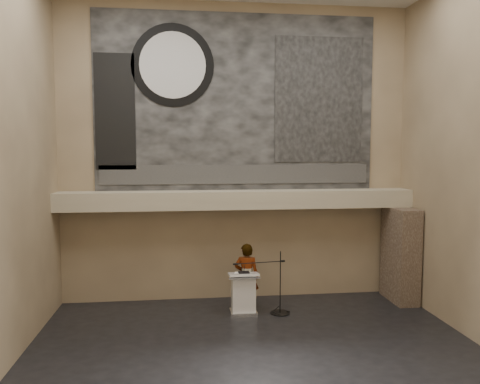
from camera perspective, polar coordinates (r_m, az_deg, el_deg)
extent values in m
plane|color=black|center=(10.52, 2.20, -19.27)|extent=(10.00, 10.00, 0.00)
cube|color=#7B674E|center=(13.54, -0.40, 4.73)|extent=(10.00, 0.02, 8.50)
cube|color=#7B674E|center=(5.67, 8.71, 4.15)|extent=(10.00, 0.02, 8.50)
cube|color=#7B674E|center=(10.08, -27.12, 4.04)|extent=(0.02, 8.00, 8.50)
cube|color=tan|center=(13.22, -0.21, -0.93)|extent=(10.00, 0.80, 0.50)
cylinder|color=#B2893D|center=(13.12, -7.15, -2.25)|extent=(0.04, 0.04, 0.06)
cylinder|color=#B2893D|center=(13.55, 7.83, -2.02)|extent=(0.04, 0.04, 0.06)
cube|color=black|center=(13.58, -0.39, 10.86)|extent=(8.00, 0.05, 5.00)
cube|color=#303030|center=(13.49, -0.37, 2.18)|extent=(7.76, 0.02, 0.55)
cylinder|color=black|center=(13.60, -8.20, 15.05)|extent=(2.30, 0.02, 2.30)
cylinder|color=silver|center=(13.58, -8.21, 15.07)|extent=(1.84, 0.02, 1.84)
cube|color=black|center=(14.03, 9.60, 11.01)|extent=(2.60, 0.02, 3.60)
cube|color=black|center=(13.56, -15.00, 9.42)|extent=(1.10, 0.02, 3.20)
cube|color=#45352A|center=(14.35, 18.95, -7.20)|extent=(0.60, 1.40, 2.70)
cube|color=silver|center=(12.87, 0.41, -14.41)|extent=(0.70, 0.53, 0.08)
cube|color=white|center=(12.70, 0.41, -12.20)|extent=(0.62, 0.43, 0.96)
cube|color=white|center=(12.54, 0.42, -10.00)|extent=(0.79, 0.56, 0.14)
cube|color=black|center=(12.52, 0.49, -9.80)|extent=(0.29, 0.24, 0.04)
cube|color=white|center=(12.54, -0.24, -9.85)|extent=(0.23, 0.29, 0.00)
imported|color=white|center=(12.94, 0.81, -10.25)|extent=(0.75, 0.58, 1.83)
cylinder|color=black|center=(12.93, 4.90, -14.46)|extent=(0.52, 0.52, 0.02)
cylinder|color=black|center=(12.68, 4.93, -10.93)|extent=(0.03, 0.03, 1.68)
cylinder|color=black|center=(12.35, 2.25, -8.60)|extent=(1.35, 0.21, 0.02)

